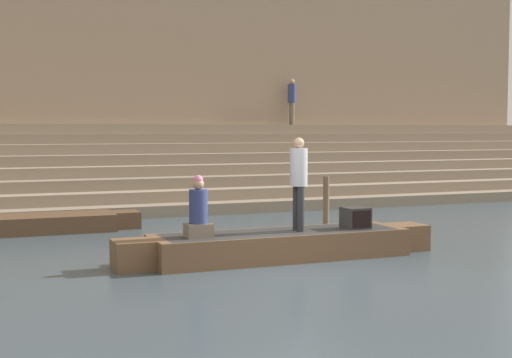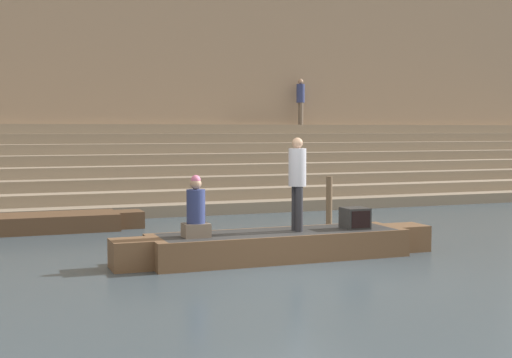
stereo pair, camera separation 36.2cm
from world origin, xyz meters
name	(u,v)px [view 1 (the left image)]	position (x,y,z in m)	size (l,w,h in m)	color
ground_plane	(295,274)	(0.00, 0.00, 0.00)	(120.00, 120.00, 0.00)	#3D4C56
ghat_steps	(134,176)	(0.00, 12.20, 0.92)	(36.00, 6.18, 2.58)	gray
back_wall	(116,68)	(0.00, 14.98, 4.59)	(34.20, 1.28, 9.24)	tan
rowboat_main	(280,244)	(0.35, 1.37, 0.27)	(6.19, 1.39, 0.51)	brown
person_standing	(299,177)	(0.70, 1.32, 1.52)	(0.33, 0.33, 1.74)	#28282D
person_rowing	(198,212)	(-1.27, 1.26, 0.95)	(0.46, 0.36, 1.09)	#756656
tv_set	(356,218)	(1.87, 1.25, 0.71)	(0.46, 0.47, 0.40)	#2D2D2D
moored_boat_shore	(16,224)	(-3.99, 6.63, 0.22)	(5.73, 1.34, 0.41)	brown
mooring_post	(326,203)	(2.90, 4.42, 0.65)	(0.15, 0.15, 1.29)	brown
person_on_steps	(292,98)	(6.46, 14.00, 3.59)	(0.31, 0.31, 1.73)	#756656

